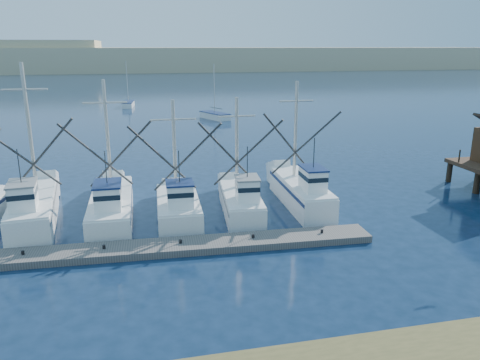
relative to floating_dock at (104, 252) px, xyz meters
name	(u,v)px	position (x,y,z in m)	size (l,w,h in m)	color
ground	(289,303)	(7.99, -6.65, -0.19)	(500.00, 500.00, 0.00)	#0B1E33
floating_dock	(104,252)	(0.00, 0.00, 0.00)	(29.25, 1.95, 0.39)	#645E5A
dune_ridge	(145,59)	(7.99, 203.35, 4.81)	(360.00, 60.00, 10.00)	tan
trawler_fleet	(108,207)	(0.04, 5.03, 0.77)	(28.36, 9.31, 9.71)	white
sailboat_near	(215,116)	(13.78, 46.12, 0.30)	(4.08, 5.97, 8.10)	white
sailboat_far	(129,104)	(0.94, 63.85, 0.31)	(2.20, 5.52, 8.10)	white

